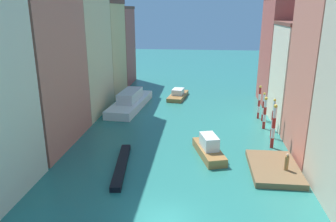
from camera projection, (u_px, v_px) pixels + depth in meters
The scene contains 18 objects.
ground_plane at pixel (185, 114), 46.11m from camera, with size 154.00×154.00×0.00m, color #28756B.
building_left_1 at pixel (31, 50), 33.35m from camera, with size 7.67×12.14×20.38m.
building_left_2 at pixel (73, 40), 44.35m from camera, with size 7.67×11.28×20.31m.
building_left_3 at pixel (98, 48), 54.80m from camera, with size 7.67×9.37×15.80m.
building_left_4 at pixel (112, 46), 63.47m from camera, with size 7.67×8.37×14.75m.
building_right_2 at pixel (308, 75), 40.20m from camera, with size 7.67×8.69×12.77m.
building_right_3 at pixel (290, 52), 48.47m from camera, with size 7.67×9.41×16.24m.
waterfront_dock at pixel (274, 168), 29.85m from camera, with size 4.31×6.71×0.54m.
person_on_dock at pixel (287, 162), 28.73m from camera, with size 0.36×0.36×1.59m.
mooring_pole_0 at pixel (274, 126), 34.19m from camera, with size 0.39×0.39×4.84m.
mooring_pole_1 at pixel (273, 118), 36.94m from camera, with size 0.31×0.31×4.67m.
mooring_pole_2 at pixel (265, 113), 39.89m from camera, with size 0.39×0.39×4.07m.
mooring_pole_3 at pixel (263, 107), 42.73m from camera, with size 0.31×0.31×3.88m.
mooring_pole_4 at pixel (259, 102), 43.59m from camera, with size 0.32×0.32×4.57m.
vaporetto_white at pixel (130, 102), 48.87m from camera, with size 4.76×13.12×2.61m.
gondola_black at pixel (121, 165), 30.40m from camera, with size 1.97×8.77×0.49m.
motorboat_0 at pixel (209, 148), 32.80m from camera, with size 3.47×6.22×2.20m.
motorboat_1 at pixel (178, 95), 54.41m from camera, with size 3.27×6.81×1.54m.
Camera 1 is at (2.23, -19.37, 14.20)m, focal length 34.81 mm.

